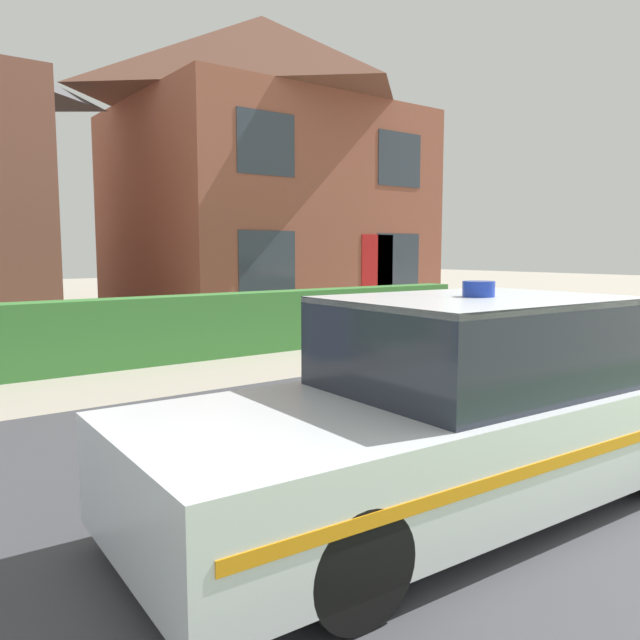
% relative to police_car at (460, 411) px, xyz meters
% --- Properties ---
extents(road_strip, '(28.00, 5.76, 0.01)m').
position_rel_police_car_xyz_m(road_strip, '(1.43, 1.23, -0.65)').
color(road_strip, '#424247').
rests_on(road_strip, ground).
extents(garden_hedge, '(13.61, 0.50, 1.02)m').
position_rel_police_car_xyz_m(garden_hedge, '(-0.06, 6.31, -0.14)').
color(garden_hedge, '#3D7F38').
rests_on(garden_hedge, ground).
extents(police_car, '(4.45, 1.77, 1.50)m').
position_rel_police_car_xyz_m(police_car, '(0.00, 0.00, 0.00)').
color(police_car, black).
rests_on(police_car, road_strip).
extents(house_right, '(7.31, 6.71, 7.78)m').
position_rel_police_car_xyz_m(house_right, '(5.80, 11.74, 3.32)').
color(house_right, '#93513D').
rests_on(house_right, ground).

